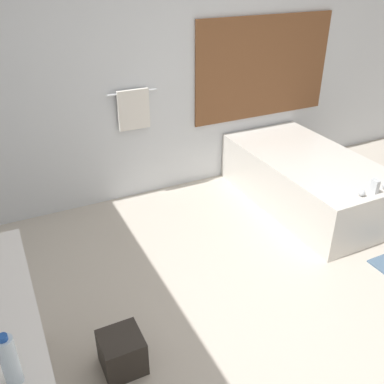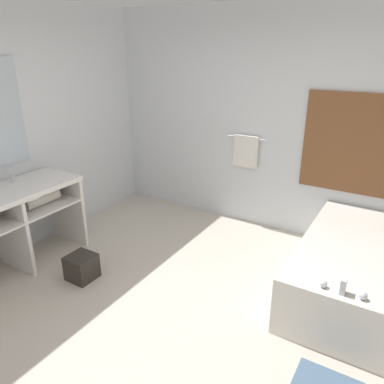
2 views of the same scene
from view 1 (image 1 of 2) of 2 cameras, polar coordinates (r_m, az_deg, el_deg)
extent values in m
plane|color=beige|center=(3.32, 11.52, -16.05)|extent=(16.00, 16.00, 0.00)
cube|color=silver|center=(4.41, -4.64, 16.28)|extent=(7.40, 0.06, 2.70)
cube|color=brown|center=(4.98, 9.60, 16.01)|extent=(1.70, 0.02, 1.10)
cylinder|color=silver|center=(4.30, -7.97, 13.00)|extent=(0.50, 0.02, 0.02)
cube|color=silver|center=(4.34, -7.77, 10.82)|extent=(0.32, 0.04, 0.40)
cube|color=silver|center=(4.63, 15.08, 1.61)|extent=(0.99, 1.86, 0.52)
ellipsoid|color=white|center=(4.58, 15.26, 2.85)|extent=(0.71, 1.34, 0.30)
cube|color=silver|center=(3.99, 23.19, 0.70)|extent=(0.04, 0.07, 0.12)
sphere|color=silver|center=(3.90, 21.71, -0.12)|extent=(0.06, 0.06, 0.06)
cylinder|color=silver|center=(1.86, -23.15, -20.00)|extent=(0.07, 0.07, 0.23)
cylinder|color=#1E4CA8|center=(1.77, -23.95, -17.35)|extent=(0.04, 0.04, 0.02)
cube|color=#2D2823|center=(2.91, -9.31, -20.34)|extent=(0.26, 0.26, 0.26)
camera|label=2|loc=(3.08, 71.66, 8.00)|focal=35.00mm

